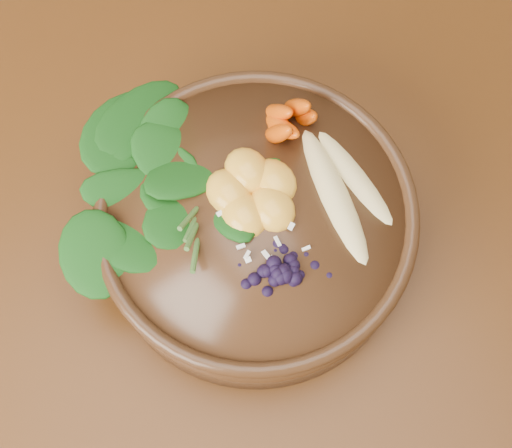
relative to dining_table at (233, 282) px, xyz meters
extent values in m
plane|color=#381E0F|center=(0.00, 0.00, -0.66)|extent=(4.00, 4.00, 0.00)
cube|color=#522A0D|center=(0.00, 0.00, 0.07)|extent=(1.60, 0.90, 0.04)
cylinder|color=#3E2413|center=(0.03, 0.00, 0.14)|extent=(0.40, 0.40, 0.09)
ellipsoid|color=#E0CC84|center=(0.14, -0.02, 0.19)|extent=(0.04, 0.17, 0.03)
ellipsoid|color=#E0CC84|center=(0.11, -0.02, 0.20)|extent=(0.06, 0.17, 0.03)
camera|label=1|loc=(-0.10, -0.21, 0.84)|focal=50.00mm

